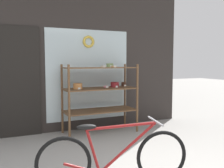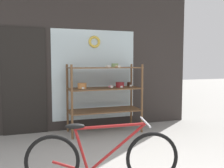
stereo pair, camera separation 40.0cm
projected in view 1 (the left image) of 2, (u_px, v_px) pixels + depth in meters
name	position (u px, v px, depth m)	size (l,w,h in m)	color
storefront_facade	(77.00, 54.00, 5.20)	(4.84, 0.13, 3.25)	#2D2826
display_case	(100.00, 89.00, 5.02)	(1.46, 0.59, 1.40)	brown
bicycle	(114.00, 158.00, 2.84)	(1.72, 0.56, 0.75)	black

